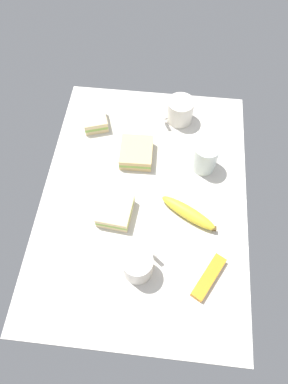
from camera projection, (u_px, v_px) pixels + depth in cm
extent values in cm
cube|color=beige|center=(144.00, 198.00, 108.31)|extent=(90.00, 64.00, 2.00)
cylinder|color=silver|center=(180.00, 111.00, 119.25)|extent=(9.16, 9.16, 8.63)
cylinder|color=black|center=(181.00, 103.00, 115.92)|extent=(8.06, 8.06, 0.40)
cylinder|color=silver|center=(164.00, 115.00, 117.78)|extent=(4.21, 2.95, 1.20)
cylinder|color=silver|center=(138.00, 266.00, 92.21)|extent=(8.29, 8.29, 8.52)
cylinder|color=tan|center=(137.00, 261.00, 88.94)|extent=(7.30, 7.30, 0.40)
cylinder|color=silver|center=(152.00, 251.00, 93.82)|extent=(3.24, 3.68, 1.20)
cube|color=beige|center=(95.00, 123.00, 121.12)|extent=(11.13, 10.56, 1.60)
cube|color=#8CB24C|center=(95.00, 120.00, 119.90)|extent=(11.13, 10.56, 1.20)
cube|color=beige|center=(94.00, 117.00, 118.68)|extent=(11.13, 10.56, 1.60)
cube|color=beige|center=(116.00, 213.00, 103.80)|extent=(11.55, 10.58, 1.60)
cube|color=#8CB24C|center=(115.00, 211.00, 102.58)|extent=(11.55, 10.58, 1.20)
cube|color=beige|center=(115.00, 209.00, 101.36)|extent=(11.55, 10.58, 1.60)
cube|color=#DBB77A|center=(137.00, 155.00, 114.28)|extent=(11.97, 10.84, 1.60)
cube|color=#8CB24C|center=(136.00, 153.00, 113.06)|extent=(11.97, 10.84, 1.20)
cube|color=#DBB77A|center=(136.00, 150.00, 111.84)|extent=(11.97, 10.84, 1.60)
cylinder|color=silver|center=(205.00, 157.00, 108.62)|extent=(7.91, 7.91, 10.25)
cylinder|color=white|center=(205.00, 159.00, 109.47)|extent=(7.12, 7.12, 8.31)
ellipsoid|color=yellow|center=(188.00, 213.00, 102.50)|extent=(12.50, 18.26, 3.93)
cube|color=#4C3819|center=(214.00, 229.00, 100.00)|extent=(1.20, 1.20, 1.20)
cube|color=orange|center=(209.00, 277.00, 93.96)|extent=(13.79, 9.78, 2.00)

